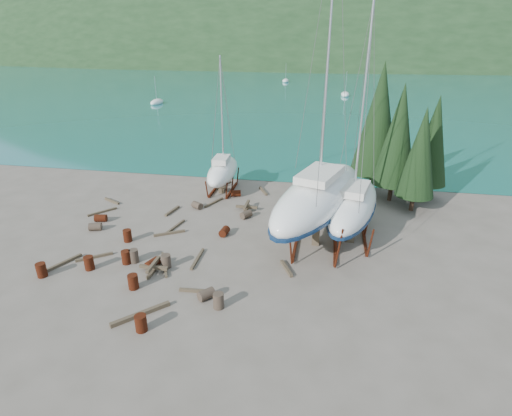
% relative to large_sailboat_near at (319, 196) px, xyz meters
% --- Properties ---
extents(ground, '(600.00, 600.00, 0.00)m').
position_rel_large_sailboat_near_xyz_m(ground, '(-6.47, -3.40, -3.30)').
color(ground, '#5D5349').
rests_on(ground, ground).
extents(bay_water, '(700.00, 700.00, 0.00)m').
position_rel_large_sailboat_near_xyz_m(bay_water, '(-6.47, 311.60, -3.30)').
color(bay_water, '#16706C').
rests_on(bay_water, ground).
extents(far_hill, '(800.00, 360.00, 110.00)m').
position_rel_large_sailboat_near_xyz_m(far_hill, '(-6.47, 316.60, -3.30)').
color(far_hill, '#193018').
rests_on(far_hill, ground).
extents(far_house_left, '(6.60, 5.60, 5.60)m').
position_rel_large_sailboat_near_xyz_m(far_house_left, '(-66.47, 186.60, -0.38)').
color(far_house_left, beige).
rests_on(far_house_left, ground).
extents(far_house_center, '(6.60, 5.60, 5.60)m').
position_rel_large_sailboat_near_xyz_m(far_house_center, '(-26.47, 186.60, -0.38)').
color(far_house_center, beige).
rests_on(far_house_center, ground).
extents(far_house_right, '(6.60, 5.60, 5.60)m').
position_rel_large_sailboat_near_xyz_m(far_house_right, '(23.53, 186.60, -0.38)').
color(far_house_right, beige).
rests_on(far_house_right, ground).
extents(cypress_near_right, '(3.60, 3.60, 10.00)m').
position_rel_large_sailboat_near_xyz_m(cypress_near_right, '(6.03, 8.60, 2.49)').
color(cypress_near_right, black).
rests_on(cypress_near_right, ground).
extents(cypress_mid_right, '(3.06, 3.06, 8.50)m').
position_rel_large_sailboat_near_xyz_m(cypress_mid_right, '(7.53, 6.60, 1.61)').
color(cypress_mid_right, black).
rests_on(cypress_mid_right, ground).
extents(cypress_back_left, '(4.14, 4.14, 11.50)m').
position_rel_large_sailboat_near_xyz_m(cypress_back_left, '(4.53, 10.60, 3.36)').
color(cypress_back_left, black).
rests_on(cypress_back_left, ground).
extents(cypress_far_right, '(3.24, 3.24, 9.00)m').
position_rel_large_sailboat_near_xyz_m(cypress_far_right, '(9.03, 9.60, 1.90)').
color(cypress_far_right, black).
rests_on(cypress_far_right, ground).
extents(moored_boat_left, '(2.00, 5.00, 6.05)m').
position_rel_large_sailboat_near_xyz_m(moored_boat_left, '(-36.47, 56.60, -2.92)').
color(moored_boat_left, white).
rests_on(moored_boat_left, ground).
extents(moored_boat_mid, '(2.00, 5.00, 6.05)m').
position_rel_large_sailboat_near_xyz_m(moored_boat_mid, '(3.53, 76.60, -2.92)').
color(moored_boat_mid, white).
rests_on(moored_boat_mid, ground).
extents(moored_boat_far, '(2.00, 5.00, 6.05)m').
position_rel_large_sailboat_near_xyz_m(moored_boat_far, '(-14.47, 106.60, -2.92)').
color(moored_boat_far, white).
rests_on(moored_boat_far, ground).
extents(large_sailboat_near, '(7.76, 13.59, 20.55)m').
position_rel_large_sailboat_near_xyz_m(large_sailboat_near, '(0.00, 0.00, 0.00)').
color(large_sailboat_near, white).
rests_on(large_sailboat_near, ground).
extents(large_sailboat_far, '(4.91, 10.12, 15.41)m').
position_rel_large_sailboat_near_xyz_m(large_sailboat_far, '(2.40, 0.72, -0.78)').
color(large_sailboat_far, white).
rests_on(large_sailboat_far, ground).
extents(small_sailboat_shore, '(2.63, 7.51, 11.87)m').
position_rel_large_sailboat_near_xyz_m(small_sailboat_shore, '(-8.98, 8.22, -1.35)').
color(small_sailboat_shore, white).
rests_on(small_sailboat_shore, ground).
extents(worker, '(0.47, 0.67, 1.73)m').
position_rel_large_sailboat_near_xyz_m(worker, '(-2.61, 0.87, -2.44)').
color(worker, navy).
rests_on(worker, ground).
extents(drum_0, '(0.58, 0.58, 0.88)m').
position_rel_large_sailboat_near_xyz_m(drum_0, '(-15.94, -7.86, -2.86)').
color(drum_0, '#51160D').
rests_on(drum_0, ground).
extents(drum_1, '(1.02, 1.04, 0.58)m').
position_rel_large_sailboat_near_xyz_m(drum_1, '(-5.60, -8.21, -3.01)').
color(drum_1, '#2D2823').
rests_on(drum_1, ground).
extents(drum_2, '(0.99, 0.76, 0.58)m').
position_rel_large_sailboat_near_xyz_m(drum_2, '(-16.62, -0.09, -3.01)').
color(drum_2, '#51160D').
rests_on(drum_2, ground).
extents(drum_3, '(0.58, 0.58, 0.88)m').
position_rel_large_sailboat_near_xyz_m(drum_3, '(-9.98, -8.01, -2.86)').
color(drum_3, '#51160D').
rests_on(drum_3, ground).
extents(drum_4, '(1.00, 0.78, 0.58)m').
position_rel_large_sailboat_near_xyz_m(drum_4, '(-7.50, 7.04, -3.01)').
color(drum_4, '#51160D').
rests_on(drum_4, ground).
extents(drum_5, '(0.58, 0.58, 0.88)m').
position_rel_large_sailboat_near_xyz_m(drum_5, '(-8.99, -5.54, -2.86)').
color(drum_5, '#2D2823').
rests_on(drum_5, ground).
extents(drum_6, '(0.67, 0.94, 0.58)m').
position_rel_large_sailboat_near_xyz_m(drum_6, '(-6.57, -0.59, -3.01)').
color(drum_6, '#51160D').
rests_on(drum_6, ground).
extents(drum_7, '(0.58, 0.58, 0.88)m').
position_rel_large_sailboat_near_xyz_m(drum_7, '(-7.96, -11.27, -2.86)').
color(drum_7, '#51160D').
rests_on(drum_7, ground).
extents(drum_8, '(0.58, 0.58, 0.88)m').
position_rel_large_sailboat_near_xyz_m(drum_8, '(-13.01, -2.75, -2.86)').
color(drum_8, '#51160D').
rests_on(drum_8, ground).
extents(drum_9, '(1.05, 0.96, 0.58)m').
position_rel_large_sailboat_near_xyz_m(drum_9, '(-10.04, 3.72, -3.01)').
color(drum_9, '#2D2823').
rests_on(drum_9, ground).
extents(drum_10, '(0.58, 0.58, 0.88)m').
position_rel_large_sailboat_near_xyz_m(drum_10, '(-11.68, -5.53, -2.86)').
color(drum_10, '#51160D').
rests_on(drum_10, ground).
extents(drum_11, '(0.97, 1.05, 0.58)m').
position_rel_large_sailboat_near_xyz_m(drum_11, '(-5.63, 2.63, -3.01)').
color(drum_11, '#2D2823').
rests_on(drum_11, ground).
extents(drum_12, '(0.85, 1.03, 0.58)m').
position_rel_large_sailboat_near_xyz_m(drum_12, '(-9.83, -5.71, -3.01)').
color(drum_12, '#51160D').
rests_on(drum_12, ground).
extents(drum_13, '(0.58, 0.58, 0.88)m').
position_rel_large_sailboat_near_xyz_m(drum_13, '(-13.59, -6.60, -2.86)').
color(drum_13, '#51160D').
rests_on(drum_13, ground).
extents(drum_15, '(1.01, 0.81, 0.58)m').
position_rel_large_sailboat_near_xyz_m(drum_15, '(-16.20, -1.57, -3.01)').
color(drum_15, '#2D2823').
rests_on(drum_15, ground).
extents(drum_16, '(0.58, 0.58, 0.88)m').
position_rel_large_sailboat_near_xyz_m(drum_16, '(-11.27, -5.30, -2.86)').
color(drum_16, '#2D2823').
rests_on(drum_16, ground).
extents(drum_17, '(0.58, 0.58, 0.88)m').
position_rel_large_sailboat_near_xyz_m(drum_17, '(-4.72, -8.85, -2.86)').
color(drum_17, '#2D2823').
rests_on(drum_17, ground).
extents(timber_1, '(0.98, 1.73, 0.19)m').
position_rel_large_sailboat_near_xyz_m(timber_1, '(-1.61, -4.45, -3.21)').
color(timber_1, brown).
rests_on(timber_1, ground).
extents(timber_2, '(1.87, 1.11, 0.19)m').
position_rel_large_sailboat_near_xyz_m(timber_2, '(-17.83, 3.76, -3.21)').
color(timber_2, brown).
rests_on(timber_2, ground).
extents(timber_3, '(1.49, 2.74, 0.15)m').
position_rel_large_sailboat_near_xyz_m(timber_3, '(-9.23, -5.35, -3.23)').
color(timber_3, brown).
rests_on(timber_3, ground).
extents(timber_4, '(2.03, 1.33, 0.17)m').
position_rel_large_sailboat_near_xyz_m(timber_4, '(-10.55, -1.19, -3.22)').
color(timber_4, brown).
rests_on(timber_4, ground).
extents(timber_5, '(0.21, 2.56, 0.16)m').
position_rel_large_sailboat_near_xyz_m(timber_5, '(-7.39, -4.32, -3.22)').
color(timber_5, brown).
rests_on(timber_5, ground).
extents(timber_6, '(1.09, 1.90, 0.19)m').
position_rel_large_sailboat_near_xyz_m(timber_6, '(-5.25, 8.61, -3.21)').
color(timber_6, brown).
rests_on(timber_6, ground).
extents(timber_7, '(1.72, 0.27, 0.17)m').
position_rel_large_sailboat_near_xyz_m(timber_7, '(-6.47, -7.73, -3.22)').
color(timber_7, brown).
rests_on(timber_7, ground).
extents(timber_8, '(0.56, 1.99, 0.19)m').
position_rel_large_sailboat_near_xyz_m(timber_8, '(-11.84, 2.66, -3.21)').
color(timber_8, brown).
rests_on(timber_8, ground).
extents(timber_9, '(1.16, 2.56, 0.15)m').
position_rel_large_sailboat_near_xyz_m(timber_9, '(-9.36, 9.32, -3.23)').
color(timber_9, brown).
rests_on(timber_9, ground).
extents(timber_10, '(1.08, 2.25, 0.16)m').
position_rel_large_sailboat_near_xyz_m(timber_10, '(-8.99, 5.05, -3.22)').
color(timber_10, brown).
rests_on(timber_10, ground).
extents(timber_11, '(0.64, 2.48, 0.15)m').
position_rel_large_sailboat_near_xyz_m(timber_11, '(-10.53, -0.10, -3.23)').
color(timber_11, brown).
rests_on(timber_11, ground).
extents(timber_12, '(1.95, 1.53, 0.17)m').
position_rel_large_sailboat_near_xyz_m(timber_12, '(-14.06, -5.32, -3.22)').
color(timber_12, brown).
rests_on(timber_12, ground).
extents(timber_14, '(1.13, 2.29, 0.18)m').
position_rel_large_sailboat_near_xyz_m(timber_14, '(-15.55, -6.32, -3.21)').
color(timber_14, brown).
rests_on(timber_14, ground).
extents(timber_16, '(2.36, 2.44, 0.23)m').
position_rel_large_sailboat_near_xyz_m(timber_16, '(-8.50, -10.24, -3.19)').
color(timber_16, brown).
rests_on(timber_16, ground).
extents(timber_17, '(1.63, 2.00, 0.16)m').
position_rel_large_sailboat_near_xyz_m(timber_17, '(-17.43, 1.47, -3.22)').
color(timber_17, brown).
rests_on(timber_17, ground).
extents(timber_pile_fore, '(1.80, 1.80, 0.60)m').
position_rel_large_sailboat_near_xyz_m(timber_pile_fore, '(-9.58, -6.14, -3.00)').
color(timber_pile_fore, brown).
rests_on(timber_pile_fore, ground).
extents(timber_pile_aft, '(1.80, 1.80, 0.60)m').
position_rel_large_sailboat_near_xyz_m(timber_pile_aft, '(-5.91, 4.12, -3.00)').
color(timber_pile_aft, brown).
rests_on(timber_pile_aft, ground).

